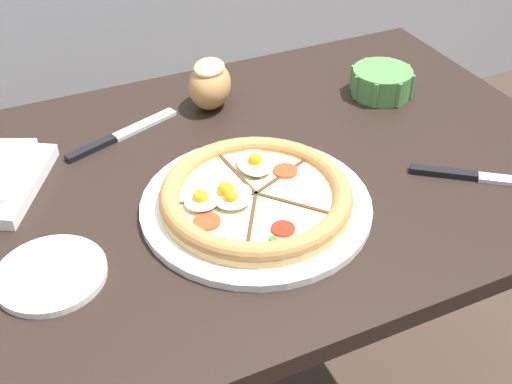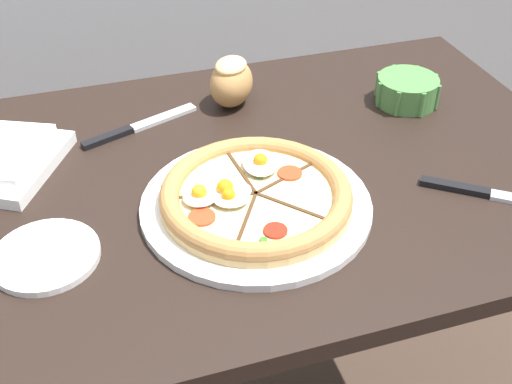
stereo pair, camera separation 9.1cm
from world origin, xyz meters
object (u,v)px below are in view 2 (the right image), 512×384
pizza (255,198)px  knife_spare (139,126)px  ramekin_bowl (407,90)px  dining_table (210,237)px  side_saucer (46,256)px  knife_main (502,196)px  bread_piece_near (231,81)px

pizza → knife_spare: pizza is taller
knife_spare → ramekin_bowl: bearing=-27.1°
pizza → knife_spare: (-0.12, 0.27, -0.02)m
dining_table → knife_spare: (-0.08, 0.17, 0.13)m
knife_spare → side_saucer: (-0.17, -0.28, 0.00)m
ramekin_bowl → knife_main: 0.30m
pizza → bread_piece_near: bread_piece_near is taller
dining_table → knife_main: (0.40, -0.18, 0.13)m
ramekin_bowl → side_saucer: 0.69m
pizza → side_saucer: bearing=-176.5°
knife_main → knife_spare: bearing=179.7°
knife_main → knife_spare: same height
knife_main → knife_spare: (-0.48, 0.35, -0.00)m
bread_piece_near → side_saucer: 0.47m
ramekin_bowl → knife_spare: size_ratio=0.56×
ramekin_bowl → knife_spare: ramekin_bowl is taller
pizza → bread_piece_near: size_ratio=2.73×
bread_piece_near → side_saucer: size_ratio=0.86×
knife_main → side_saucer: 0.65m
side_saucer → bread_piece_near: bearing=42.9°
dining_table → knife_spare: knife_spare is taller
side_saucer → knife_spare: bearing=59.3°
dining_table → ramekin_bowl: 0.44m
knife_main → dining_table: bearing=-168.0°
dining_table → ramekin_bowl: bearing=16.2°
bread_piece_near → knife_main: (0.30, -0.39, -0.04)m
pizza → bread_piece_near: bearing=80.6°
dining_table → knife_main: knife_main is taller
dining_table → side_saucer: 0.30m
knife_main → knife_spare: 0.59m
ramekin_bowl → side_saucer: size_ratio=0.83×
knife_main → pizza: bearing=-157.6°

